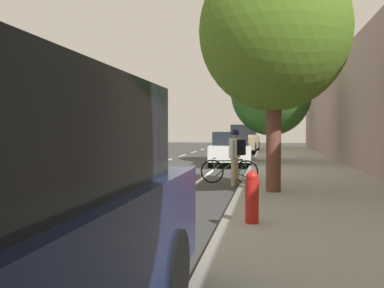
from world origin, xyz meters
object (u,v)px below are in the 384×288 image
at_px(cyclist_with_backpack, 236,151).
at_px(street_tree_mid_block, 274,32).
at_px(parked_pickup_tan_mid, 243,140).
at_px(street_tree_far_end, 271,92).
at_px(parked_sedan_white_second, 231,149).
at_px(bicycle_at_curb, 229,171).
at_px(fire_hydrant, 252,197).
at_px(street_tree_corner, 270,104).

bearing_deg(cyclist_with_backpack, street_tree_mid_block, -61.47).
bearing_deg(parked_pickup_tan_mid, street_tree_far_end, -78.75).
distance_m(parked_sedan_white_second, street_tree_far_end, 3.28).
distance_m(parked_pickup_tan_mid, bicycle_at_curb, 16.63).
bearing_deg(parked_sedan_white_second, bicycle_at_curb, -85.51).
height_order(bicycle_at_curb, street_tree_far_end, street_tree_far_end).
bearing_deg(parked_pickup_tan_mid, fire_hydrant, -86.38).
height_order(parked_sedan_white_second, parked_pickup_tan_mid, parked_pickup_tan_mid).
bearing_deg(street_tree_mid_block, street_tree_corner, 90.00).
distance_m(parked_sedan_white_second, street_tree_mid_block, 9.79).
bearing_deg(parked_pickup_tan_mid, parked_sedan_white_second, -89.90).
height_order(bicycle_at_curb, fire_hydrant, fire_hydrant).
xyz_separation_m(parked_sedan_white_second, parked_pickup_tan_mid, (-0.02, 9.93, 0.15)).
relative_size(parked_sedan_white_second, fire_hydrant, 5.35).
bearing_deg(street_tree_corner, street_tree_far_end, -90.00).
xyz_separation_m(street_tree_corner, fire_hydrant, (-0.38, -27.92, -3.04)).
xyz_separation_m(parked_sedan_white_second, street_tree_corner, (1.80, 15.18, 2.84)).
bearing_deg(fire_hydrant, bicycle_at_curb, 98.40).
bearing_deg(cyclist_with_backpack, fire_hydrant, -83.19).
distance_m(street_tree_far_end, street_tree_corner, 14.38).
relative_size(street_tree_far_end, fire_hydrant, 6.31).
relative_size(parked_sedan_white_second, parked_pickup_tan_mid, 0.83).
bearing_deg(fire_hydrant, street_tree_mid_block, 84.08).
relative_size(bicycle_at_curb, street_tree_mid_block, 0.30).
height_order(parked_sedan_white_second, fire_hydrant, parked_sedan_white_second).
relative_size(bicycle_at_curb, street_tree_far_end, 0.33).
bearing_deg(fire_hydrant, street_tree_far_end, 88.39).
relative_size(bicycle_at_curb, cyclist_with_backpack, 1.06).
distance_m(street_tree_mid_block, street_tree_corner, 24.25).
xyz_separation_m(cyclist_with_backpack, street_tree_corner, (1.05, 22.32, 2.59)).
bearing_deg(street_tree_corner, street_tree_mid_block, -90.00).
xyz_separation_m(parked_pickup_tan_mid, street_tree_mid_block, (1.82, -19.00, 3.07)).
relative_size(cyclist_with_backpack, street_tree_far_end, 0.31).
distance_m(parked_pickup_tan_mid, fire_hydrant, 22.72).
bearing_deg(bicycle_at_curb, parked_sedan_white_second, 94.49).
distance_m(cyclist_with_backpack, street_tree_mid_block, 3.69).
distance_m(parked_sedan_white_second, cyclist_with_backpack, 7.18).
xyz_separation_m(cyclist_with_backpack, street_tree_far_end, (1.05, 7.94, 2.38)).
distance_m(bicycle_at_curb, fire_hydrant, 6.12).
height_order(parked_pickup_tan_mid, bicycle_at_curb, parked_pickup_tan_mid).
xyz_separation_m(bicycle_at_curb, fire_hydrant, (0.89, -6.05, 0.18)).
distance_m(cyclist_with_backpack, street_tree_corner, 22.49).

